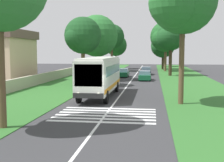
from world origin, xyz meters
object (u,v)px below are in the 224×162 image
object	(u,v)px
roadside_tree_left_1	(116,46)
roadside_tree_right_2	(165,37)
roadside_tree_right_1	(170,37)
utility_pole	(84,53)
roadside_tree_right_4	(162,46)
roadside_tree_right_3	(163,44)
trailing_car_1	(123,73)
trailing_car_2	(146,71)
roadside_tree_left_3	(111,37)
coach_bus	(100,74)
roadside_tree_left_0	(96,37)
roadside_tree_left_2	(83,37)
trailing_car_0	(145,76)
roadside_tree_right_0	(181,2)

from	to	relation	value
roadside_tree_left_1	roadside_tree_right_2	distance (m)	13.77
roadside_tree_right_1	utility_pole	world-z (taller)	roadside_tree_right_1
roadside_tree_right_4	roadside_tree_right_3	bearing A→B (deg)	-3.03
trailing_car_1	trailing_car_2	world-z (taller)	same
roadside_tree_left_3	roadside_tree_right_4	xyz separation A→B (m)	(8.79, -10.95, -1.80)
roadside_tree_right_2	utility_pole	distance (m)	31.22
coach_bus	roadside_tree_right_1	bearing A→B (deg)	-16.73
roadside_tree_left_0	roadside_tree_left_1	bearing A→B (deg)	1.15
roadside_tree_right_2	roadside_tree_left_3	bearing A→B (deg)	98.28
roadside_tree_right_3	roadside_tree_left_1	bearing A→B (deg)	137.22
coach_bus	roadside_tree_right_2	world-z (taller)	roadside_tree_right_2
roadside_tree_left_1	roadside_tree_right_4	bearing A→B (deg)	-91.45
roadside_tree_left_1	roadside_tree_right_2	xyz separation A→B (m)	(-7.43, -11.48, 1.66)
roadside_tree_right_4	roadside_tree_left_2	bearing A→B (deg)	163.97
roadside_tree_left_2	utility_pole	distance (m)	2.26
utility_pole	roadside_tree_right_2	bearing A→B (deg)	-20.94
roadside_tree_right_3	roadside_tree_left_2	bearing A→B (deg)	167.25
roadside_tree_left_1	roadside_tree_left_2	xyz separation A→B (m)	(-37.34, -0.47, 0.49)
trailing_car_0	utility_pole	bearing A→B (deg)	136.74
roadside_tree_right_2	roadside_tree_right_3	size ratio (longest dim) A/B	1.16
roadside_tree_left_3	utility_pole	distance (m)	27.54
roadside_tree_right_2	utility_pole	xyz separation A→B (m)	(-29.00, 11.10, -3.24)
roadside_tree_left_1	coach_bus	bearing A→B (deg)	-174.88
trailing_car_0	utility_pole	size ratio (longest dim) A/B	0.56
trailing_car_1	utility_pole	bearing A→B (deg)	164.67
roadside_tree_left_2	roadside_tree_right_4	size ratio (longest dim) A/B	1.01
trailing_car_2	roadside_tree_right_2	xyz separation A→B (m)	(9.54, -3.68, 6.61)
trailing_car_0	roadside_tree_right_3	distance (m)	41.83
roadside_tree_left_2	roadside_tree_right_1	world-z (taller)	roadside_tree_right_1
roadside_tree_left_3	roadside_tree_right_4	distance (m)	14.16
roadside_tree_right_1	utility_pole	bearing A→B (deg)	145.53
trailing_car_0	roadside_tree_right_1	xyz separation A→B (m)	(8.77, -4.00, 6.04)
roadside_tree_left_0	roadside_tree_right_0	bearing A→B (deg)	-151.80
trailing_car_0	roadside_tree_left_3	size ratio (longest dim) A/B	0.43
trailing_car_2	roadside_tree_left_0	bearing A→B (deg)	149.98
trailing_car_0	roadside_tree_right_0	size ratio (longest dim) A/B	0.39
roadside_tree_right_0	roadside_tree_right_1	distance (m)	29.45
roadside_tree_left_3	roadside_tree_right_3	xyz separation A→B (m)	(21.83, -11.63, -0.81)
roadside_tree_left_2	utility_pole	size ratio (longest dim) A/B	1.10
trailing_car_0	roadside_tree_left_0	world-z (taller)	roadside_tree_left_0
trailing_car_0	roadside_tree_right_4	xyz separation A→B (m)	(28.20, -3.26, 4.78)
roadside_tree_left_3	roadside_tree_right_2	size ratio (longest dim) A/B	0.94
roadside_tree_right_0	roadside_tree_left_1	bearing A→B (deg)	12.79
coach_bus	roadside_tree_right_3	world-z (taller)	roadside_tree_right_3
roadside_tree_left_1	roadside_tree_right_1	size ratio (longest dim) A/B	0.90
trailing_car_2	utility_pole	bearing A→B (deg)	159.14
trailing_car_0	roadside_tree_right_1	bearing A→B (deg)	-24.51
trailing_car_1	roadside_tree_left_2	size ratio (longest dim) A/B	0.51
trailing_car_1	roadside_tree_left_1	bearing A→B (deg)	10.03
roadside_tree_left_0	roadside_tree_right_1	size ratio (longest dim) A/B	1.03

